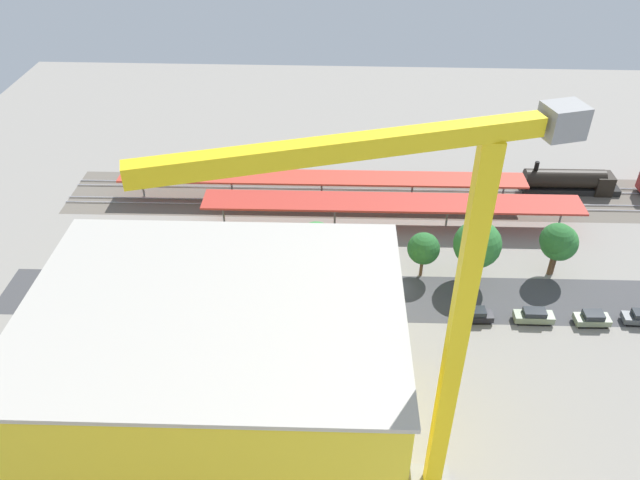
# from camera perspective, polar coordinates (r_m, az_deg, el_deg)

# --- Properties ---
(ground_plane) EXTENTS (162.73, 162.73, 0.00)m
(ground_plane) POSITION_cam_1_polar(r_m,az_deg,el_deg) (81.21, 7.09, -4.33)
(ground_plane) COLOR gray
(ground_plane) RESTS_ON ground
(rail_bed) EXTENTS (101.84, 14.28, 0.01)m
(rail_bed) POSITION_cam_1_polar(r_m,az_deg,el_deg) (99.47, 6.31, 4.02)
(rail_bed) COLOR #665E54
(rail_bed) RESTS_ON ground
(street_asphalt) EXTENTS (101.80, 10.08, 0.01)m
(street_asphalt) POSITION_cam_1_polar(r_m,az_deg,el_deg) (79.53, 7.18, -5.35)
(street_asphalt) COLOR #424244
(street_asphalt) RESTS_ON ground
(track_rails) EXTENTS (101.70, 7.84, 0.12)m
(track_rails) POSITION_cam_1_polar(r_m,az_deg,el_deg) (99.38, 6.32, 4.11)
(track_rails) COLOR #9E9EA8
(track_rails) RESTS_ON ground
(platform_canopy_near) EXTENTS (55.31, 5.87, 4.12)m
(platform_canopy_near) POSITION_cam_1_polar(r_m,az_deg,el_deg) (90.56, 6.65, 3.46)
(platform_canopy_near) COLOR #B73328
(platform_canopy_near) RESTS_ON ground
(platform_canopy_far) EXTENTS (63.12, 5.17, 4.05)m
(platform_canopy_far) POSITION_cam_1_polar(r_m,az_deg,el_deg) (96.24, 0.15, 5.76)
(platform_canopy_far) COLOR #C63D2D
(platform_canopy_far) RESTS_ON ground
(locomotive) EXTENTS (15.35, 3.24, 5.39)m
(locomotive) POSITION_cam_1_polar(r_m,az_deg,el_deg) (106.95, 22.20, 5.01)
(locomotive) COLOR black
(locomotive) RESTS_ON ground
(parked_car_1) EXTENTS (4.21, 1.96, 1.78)m
(parked_car_1) POSITION_cam_1_polar(r_m,az_deg,el_deg) (81.76, 23.83, -6.69)
(parked_car_1) COLOR black
(parked_car_1) RESTS_ON ground
(parked_car_2) EXTENTS (4.72, 1.71, 1.80)m
(parked_car_2) POSITION_cam_1_polar(r_m,az_deg,el_deg) (79.52, 19.13, -6.69)
(parked_car_2) COLOR black
(parked_car_2) RESTS_ON ground
(parked_car_3) EXTENTS (4.38, 1.90, 1.75)m
(parked_car_3) POSITION_cam_1_polar(r_m,az_deg,el_deg) (77.66, 14.11, -6.78)
(parked_car_3) COLOR black
(parked_car_3) RESTS_ON ground
(construction_building) EXTENTS (31.74, 24.16, 17.18)m
(construction_building) POSITION_cam_1_polar(r_m,az_deg,el_deg) (58.66, -8.98, -12.40)
(construction_building) COLOR yellow
(construction_building) RESTS_ON ground
(construction_roof_slab) EXTENTS (32.35, 24.77, 0.40)m
(construction_roof_slab) POSITION_cam_1_polar(r_m,az_deg,el_deg) (52.53, -9.86, -5.96)
(construction_roof_slab) COLOR #B7B2A8
(construction_roof_slab) RESTS_ON construction_building
(tower_crane) EXTENTS (25.91, 9.47, 37.19)m
(tower_crane) POSITION_cam_1_polar(r_m,az_deg,el_deg) (44.70, 10.59, -6.95)
(tower_crane) COLOR gray
(tower_crane) RESTS_ON ground
(box_truck_0) EXTENTS (9.97, 2.41, 3.40)m
(box_truck_0) POSITION_cam_1_polar(r_m,az_deg,el_deg) (75.72, 0.93, -5.83)
(box_truck_0) COLOR black
(box_truck_0) RESTS_ON ground
(box_truck_1) EXTENTS (9.38, 3.11, 3.21)m
(box_truck_1) POSITION_cam_1_polar(r_m,az_deg,el_deg) (78.27, -13.61, -5.50)
(box_truck_1) COLOR black
(box_truck_1) RESTS_ON ground
(street_tree_0) EXTENTS (4.23, 4.23, 6.51)m
(street_tree_0) POSITION_cam_1_polar(r_m,az_deg,el_deg) (80.98, 9.54, -0.79)
(street_tree_0) COLOR brown
(street_tree_0) RESTS_ON ground
(street_tree_1) EXTENTS (4.52, 4.52, 7.82)m
(street_tree_1) POSITION_cam_1_polar(r_m,az_deg,el_deg) (85.05, 21.08, -0.04)
(street_tree_1) COLOR brown
(street_tree_1) RESTS_ON ground
(street_tree_2) EXTENTS (4.46, 4.46, 7.60)m
(street_tree_2) POSITION_cam_1_polar(r_m,az_deg,el_deg) (80.52, -8.31, -0.04)
(street_tree_2) COLOR brown
(street_tree_2) RESTS_ON ground
(street_tree_3) EXTENTS (4.81, 4.81, 7.53)m
(street_tree_3) POSITION_cam_1_polar(r_m,az_deg,el_deg) (85.50, 21.22, -0.23)
(street_tree_3) COLOR brown
(street_tree_3) RESTS_ON ground
(street_tree_4) EXTENTS (6.12, 6.12, 8.74)m
(street_tree_4) POSITION_cam_1_polar(r_m,az_deg,el_deg) (80.94, 14.33, -0.38)
(street_tree_4) COLOR brown
(street_tree_4) RESTS_ON ground
(street_tree_5) EXTENTS (5.22, 5.22, 7.64)m
(street_tree_5) POSITION_cam_1_polar(r_m,az_deg,el_deg) (80.04, -0.35, -0.13)
(street_tree_5) COLOR brown
(street_tree_5) RESTS_ON ground
(traffic_light) EXTENTS (0.50, 0.36, 6.25)m
(traffic_light) POSITION_cam_1_polar(r_m,az_deg,el_deg) (73.71, -6.02, -4.87)
(traffic_light) COLOR #333333
(traffic_light) RESTS_ON ground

